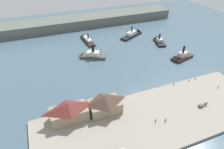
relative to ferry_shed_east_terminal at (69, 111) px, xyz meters
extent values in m
plane|color=#476070|center=(37.16, 8.92, -5.77)|extent=(320.00, 320.00, 0.00)
cube|color=#9E9384|center=(37.16, -13.08, -5.17)|extent=(110.00, 36.00, 1.20)
cube|color=gray|center=(37.16, 5.32, -5.27)|extent=(110.00, 0.80, 1.00)
cube|color=#998466|center=(0.00, 0.00, -1.68)|extent=(16.26, 8.69, 5.78)
pyramid|color=maroon|center=(0.00, 0.00, 2.82)|extent=(16.58, 9.12, 3.22)
cube|color=#998466|center=(16.37, -1.07, -1.86)|extent=(14.41, 9.34, 5.42)
pyramid|color=#473328|center=(16.37, -1.07, 2.47)|extent=(14.70, 9.81, 3.24)
cube|color=brown|center=(60.06, -15.70, -3.72)|extent=(2.41, 1.39, 0.50)
cylinder|color=#4C3828|center=(59.33, -15.00, -3.97)|extent=(1.20, 0.10, 1.20)
cylinder|color=#4C3828|center=(59.33, -16.39, -3.97)|extent=(1.20, 0.10, 1.20)
ellipsoid|color=#473323|center=(62.66, -15.70, -3.47)|extent=(2.00, 0.70, 0.90)
ellipsoid|color=#473323|center=(63.76, -15.70, -2.92)|extent=(0.70, 0.32, 0.44)
cylinder|color=#473323|center=(63.26, -15.50, -4.07)|extent=(0.16, 0.16, 1.00)
cylinder|color=#473323|center=(63.26, -15.90, -4.07)|extent=(0.16, 0.16, 1.00)
cylinder|color=#473323|center=(62.06, -15.50, -4.07)|extent=(0.16, 0.16, 1.00)
cylinder|color=#473323|center=(62.06, -15.90, -4.07)|extent=(0.16, 0.16, 1.00)
cylinder|color=#6B5B4C|center=(79.23, -7.46, -3.90)|extent=(0.39, 0.39, 1.34)
sphere|color=#CCA889|center=(79.23, -7.46, -3.11)|extent=(0.25, 0.25, 0.25)
cylinder|color=#232328|center=(34.63, -15.79, -3.87)|extent=(0.41, 0.41, 1.40)
sphere|color=#CCA889|center=(34.63, -15.79, -3.04)|extent=(0.26, 0.26, 0.26)
cylinder|color=#232328|center=(38.79, -17.24, -3.86)|extent=(0.42, 0.42, 1.43)
sphere|color=#CCA889|center=(38.79, -17.24, -3.02)|extent=(0.26, 0.26, 0.26)
cylinder|color=black|center=(73.37, 3.63, -4.12)|extent=(0.44, 0.44, 0.90)
cylinder|color=black|center=(68.96, 3.60, -4.12)|extent=(0.44, 0.44, 0.90)
cylinder|color=black|center=(58.74, 3.79, -4.12)|extent=(0.44, 0.44, 0.90)
cube|color=black|center=(31.03, 79.19, -5.06)|extent=(6.82, 21.97, 1.43)
cone|color=black|center=(30.19, 89.98, -5.06)|extent=(4.93, 4.24, 4.65)
cube|color=silver|center=(31.03, 79.19, -3.32)|extent=(4.13, 11.83, 2.04)
cylinder|color=black|center=(31.14, 77.68, -0.29)|extent=(1.04, 1.04, 4.03)
cube|color=#514C47|center=(27.41, 52.56, -4.83)|extent=(18.34, 13.53, 1.88)
cone|color=#514C47|center=(19.65, 56.64, -4.83)|extent=(5.34, 6.31, 5.47)
cube|color=silver|center=(27.41, 52.56, -2.55)|extent=(9.40, 7.90, 2.69)
cylinder|color=black|center=(27.47, 52.53, 1.26)|extent=(1.78, 1.78, 4.93)
cylinder|color=brown|center=(32.07, 50.11, -1.46)|extent=(0.24, 0.24, 4.86)
cube|color=black|center=(82.95, 55.50, -5.00)|extent=(9.09, 15.75, 1.54)
cone|color=black|center=(84.75, 62.69, -5.00)|extent=(5.59, 3.83, 5.09)
cube|color=#B2A893|center=(82.95, 55.50, -3.05)|extent=(5.11, 6.14, 2.38)
cylinder|color=black|center=(83.21, 56.53, -0.04)|extent=(1.32, 1.32, 3.63)
cube|color=black|center=(68.62, 76.03, -4.98)|extent=(23.19, 16.00, 1.59)
cone|color=black|center=(78.84, 81.42, -4.98)|extent=(6.15, 6.63, 5.30)
cube|color=silver|center=(68.62, 76.03, -2.82)|extent=(10.57, 8.19, 2.73)
cylinder|color=black|center=(68.68, 76.06, 0.82)|extent=(1.03, 1.03, 4.54)
cylinder|color=brown|center=(62.49, 72.79, -0.87)|extent=(0.24, 0.24, 6.62)
cube|color=black|center=(83.79, 28.51, -4.94)|extent=(17.32, 10.72, 1.66)
cone|color=black|center=(76.01, 26.41, -4.94)|extent=(4.38, 6.62, 6.07)
cube|color=beige|center=(83.79, 28.51, -2.56)|extent=(7.24, 5.55, 3.10)
cylinder|color=black|center=(83.69, 28.48, 1.35)|extent=(1.39, 1.39, 4.71)
cube|color=#60665B|center=(37.16, 118.92, -1.77)|extent=(180.00, 24.00, 8.00)
camera|label=1|loc=(-6.34, -66.44, 61.76)|focal=32.24mm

